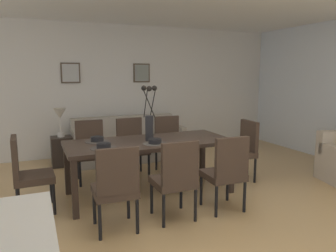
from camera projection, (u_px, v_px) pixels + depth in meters
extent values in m
plane|color=tan|center=(182.00, 212.00, 3.84)|extent=(9.00, 9.00, 0.00)
cube|color=silver|center=(114.00, 90.00, 6.58)|extent=(9.00, 0.10, 2.60)
cube|color=#33261E|center=(150.00, 142.00, 4.33)|extent=(2.20, 0.94, 0.05)
cube|color=#33261E|center=(202.00, 155.00, 5.16)|extent=(0.07, 0.07, 0.69)
cube|color=#33261E|center=(67.00, 170.00, 4.36)|extent=(0.07, 0.07, 0.69)
cube|color=#33261E|center=(231.00, 168.00, 4.42)|extent=(0.07, 0.07, 0.69)
cube|color=#33261E|center=(75.00, 189.00, 3.62)|extent=(0.07, 0.07, 0.69)
cube|color=#3D2D23|center=(115.00, 191.00, 3.36)|extent=(0.46, 0.46, 0.08)
cube|color=#3D2D23|center=(118.00, 172.00, 3.15)|extent=(0.42, 0.08, 0.48)
cylinder|color=black|center=(128.00, 202.00, 3.64)|extent=(0.04, 0.04, 0.38)
cylinder|color=black|center=(94.00, 207.00, 3.51)|extent=(0.04, 0.04, 0.38)
cylinder|color=black|center=(137.00, 216.00, 3.29)|extent=(0.04, 0.04, 0.38)
cylinder|color=black|center=(100.00, 222.00, 3.16)|extent=(0.04, 0.04, 0.38)
cube|color=#3D2D23|center=(91.00, 155.00, 4.86)|extent=(0.46, 0.46, 0.08)
cube|color=#3D2D23|center=(89.00, 135.00, 5.00)|extent=(0.42, 0.08, 0.48)
cylinder|color=black|center=(80.00, 174.00, 4.66)|extent=(0.04, 0.04, 0.38)
cylinder|color=black|center=(106.00, 172.00, 4.79)|extent=(0.04, 0.04, 0.38)
cylinder|color=black|center=(78.00, 167.00, 5.02)|extent=(0.04, 0.04, 0.38)
cylinder|color=black|center=(103.00, 165.00, 5.14)|extent=(0.04, 0.04, 0.38)
cube|color=#3D2D23|center=(173.00, 182.00, 3.64)|extent=(0.44, 0.44, 0.08)
cube|color=#3D2D23|center=(180.00, 164.00, 3.42)|extent=(0.42, 0.06, 0.48)
cylinder|color=black|center=(181.00, 193.00, 3.92)|extent=(0.04, 0.04, 0.38)
cylinder|color=black|center=(152.00, 198.00, 3.77)|extent=(0.04, 0.04, 0.38)
cylinder|color=black|center=(195.00, 205.00, 3.57)|extent=(0.04, 0.04, 0.38)
cylinder|color=black|center=(164.00, 210.00, 3.43)|extent=(0.04, 0.04, 0.38)
cube|color=#3D2D23|center=(133.00, 151.00, 5.12)|extent=(0.45, 0.45, 0.08)
cube|color=#3D2D23|center=(129.00, 133.00, 5.24)|extent=(0.42, 0.07, 0.48)
cylinder|color=black|center=(126.00, 169.00, 4.90)|extent=(0.04, 0.04, 0.38)
cylinder|color=black|center=(149.00, 166.00, 5.06)|extent=(0.04, 0.04, 0.38)
cylinder|color=black|center=(119.00, 163.00, 5.24)|extent=(0.04, 0.04, 0.38)
cylinder|color=black|center=(141.00, 160.00, 5.40)|extent=(0.04, 0.04, 0.38)
cube|color=#3D2D23|center=(223.00, 175.00, 3.88)|extent=(0.45, 0.45, 0.08)
cube|color=#3D2D23|center=(232.00, 158.00, 3.66)|extent=(0.42, 0.07, 0.48)
cylinder|color=black|center=(227.00, 186.00, 4.16)|extent=(0.04, 0.04, 0.38)
cylinder|color=black|center=(201.00, 190.00, 4.02)|extent=(0.04, 0.04, 0.38)
cylinder|color=black|center=(244.00, 197.00, 3.81)|extent=(0.04, 0.04, 0.38)
cylinder|color=black|center=(216.00, 201.00, 3.68)|extent=(0.04, 0.04, 0.38)
cube|color=#3D2D23|center=(171.00, 147.00, 5.34)|extent=(0.46, 0.46, 0.08)
cube|color=#3D2D23|center=(167.00, 130.00, 5.47)|extent=(0.42, 0.08, 0.48)
cylinder|color=black|center=(163.00, 165.00, 5.14)|extent=(0.04, 0.04, 0.38)
cylinder|color=black|center=(185.00, 163.00, 5.26)|extent=(0.04, 0.04, 0.38)
cylinder|color=black|center=(156.00, 159.00, 5.49)|extent=(0.04, 0.04, 0.38)
cylinder|color=black|center=(177.00, 157.00, 5.62)|extent=(0.04, 0.04, 0.38)
cube|color=#3D2D23|center=(34.00, 177.00, 3.80)|extent=(0.45, 0.45, 0.08)
cube|color=#3D2D23|center=(15.00, 158.00, 3.68)|extent=(0.07, 0.42, 0.48)
cylinder|color=black|center=(54.00, 199.00, 3.74)|extent=(0.04, 0.04, 0.38)
cylinder|color=black|center=(51.00, 189.00, 4.08)|extent=(0.04, 0.04, 0.38)
cylinder|color=black|center=(18.00, 204.00, 3.59)|extent=(0.04, 0.04, 0.38)
cylinder|color=black|center=(18.00, 193.00, 3.93)|extent=(0.04, 0.04, 0.38)
cube|color=#3D2D23|center=(238.00, 154.00, 4.92)|extent=(0.47, 0.47, 0.08)
cube|color=#3D2D23|center=(249.00, 136.00, 4.94)|extent=(0.09, 0.42, 0.48)
cylinder|color=black|center=(220.00, 166.00, 5.08)|extent=(0.04, 0.04, 0.38)
cylinder|color=black|center=(233.00, 173.00, 4.72)|extent=(0.04, 0.04, 0.38)
cylinder|color=black|center=(241.00, 164.00, 5.20)|extent=(0.04, 0.04, 0.38)
cylinder|color=black|center=(255.00, 170.00, 4.84)|extent=(0.04, 0.04, 0.38)
cylinder|color=#232326|center=(149.00, 128.00, 4.30)|extent=(0.11, 0.11, 0.34)
cylinder|color=black|center=(153.00, 103.00, 4.28)|extent=(0.05, 0.12, 0.37)
sphere|color=black|center=(154.00, 88.00, 4.27)|extent=(0.07, 0.07, 0.07)
cylinder|color=black|center=(146.00, 103.00, 4.28)|extent=(0.08, 0.05, 0.38)
sphere|color=black|center=(144.00, 88.00, 4.26)|extent=(0.07, 0.07, 0.07)
cylinder|color=black|center=(149.00, 104.00, 4.18)|extent=(0.15, 0.06, 0.36)
sphere|color=black|center=(149.00, 89.00, 4.12)|extent=(0.07, 0.07, 0.07)
cylinder|color=#4C4742|center=(104.00, 148.00, 3.88)|extent=(0.32, 0.32, 0.01)
cylinder|color=black|center=(104.00, 145.00, 3.87)|extent=(0.17, 0.17, 0.06)
cylinder|color=black|center=(104.00, 144.00, 3.87)|extent=(0.13, 0.13, 0.04)
cylinder|color=#4C4742|center=(97.00, 141.00, 4.26)|extent=(0.32, 0.32, 0.01)
cylinder|color=black|center=(97.00, 139.00, 4.25)|extent=(0.17, 0.17, 0.06)
cylinder|color=black|center=(97.00, 138.00, 4.25)|extent=(0.13, 0.13, 0.04)
cylinder|color=#4C4742|center=(155.00, 144.00, 4.13)|extent=(0.32, 0.32, 0.01)
cylinder|color=black|center=(155.00, 141.00, 4.13)|extent=(0.17, 0.17, 0.06)
cylinder|color=black|center=(155.00, 140.00, 4.12)|extent=(0.13, 0.13, 0.04)
cube|color=#A89E8E|center=(129.00, 148.00, 6.18)|extent=(2.05, 0.84, 0.42)
cube|color=#A89E8E|center=(124.00, 125.00, 6.42)|extent=(2.05, 0.16, 0.38)
cube|color=#A89E8E|center=(175.00, 129.00, 6.50)|extent=(0.10, 0.84, 0.20)
cube|color=#A89E8E|center=(76.00, 136.00, 5.75)|extent=(0.10, 0.84, 0.20)
cube|color=black|center=(62.00, 151.00, 5.76)|extent=(0.36, 0.36, 0.52)
cylinder|color=beige|center=(61.00, 135.00, 5.71)|extent=(0.12, 0.12, 0.08)
cylinder|color=beige|center=(60.00, 125.00, 5.68)|extent=(0.02, 0.02, 0.30)
cone|color=beige|center=(60.00, 113.00, 5.65)|extent=(0.22, 0.22, 0.18)
cube|color=#473828|center=(71.00, 73.00, 6.14)|extent=(0.36, 0.02, 0.39)
cube|color=#B2B2AD|center=(71.00, 73.00, 6.13)|extent=(0.31, 0.01, 0.34)
cube|color=#473828|center=(142.00, 73.00, 6.68)|extent=(0.35, 0.02, 0.39)
cube|color=gray|center=(142.00, 73.00, 6.67)|extent=(0.30, 0.01, 0.34)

